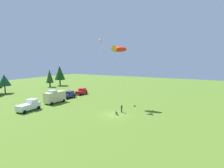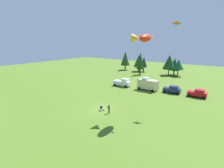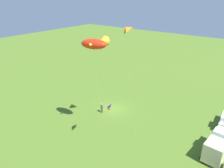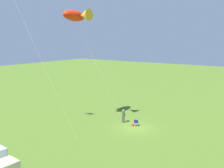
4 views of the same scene
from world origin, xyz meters
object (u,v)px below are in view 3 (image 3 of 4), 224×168
object	(u,v)px
folding_chair	(110,106)
kite_delta_orange	(125,30)
van_camper_beige	(219,145)
person_kite_flyer	(102,107)
backpack_on_grass	(109,109)
kite_large_fish	(96,43)

from	to	relation	value
folding_chair	kite_delta_orange	size ratio (longest dim) A/B	0.05
kite_delta_orange	van_camper_beige	bearing A→B (deg)	134.89
person_kite_flyer	backpack_on_grass	bearing A→B (deg)	-98.29
person_kite_flyer	folding_chair	size ratio (longest dim) A/B	2.12
folding_chair	kite_large_fish	xyz separation A→B (m)	(6.68, 3.04, 12.86)
van_camper_beige	kite_delta_orange	bearing A→B (deg)	139.27
person_kite_flyer	kite_delta_orange	distance (m)	19.73
backpack_on_grass	van_camper_beige	distance (m)	18.27
folding_chair	backpack_on_grass	distance (m)	0.60
van_camper_beige	kite_large_fish	bearing A→B (deg)	113.41
kite_large_fish	kite_delta_orange	distance (m)	7.94
person_kite_flyer	kite_large_fish	world-z (taller)	kite_large_fish
folding_chair	kite_large_fish	size ratio (longest dim) A/B	0.06
backpack_on_grass	folding_chair	bearing A→B (deg)	-156.31
backpack_on_grass	kite_large_fish	distance (m)	14.91
backpack_on_grass	kite_large_fish	bearing A→B (deg)	24.55
van_camper_beige	kite_large_fish	xyz separation A→B (m)	(5.29, -15.33, 11.70)
backpack_on_grass	kite_delta_orange	xyz separation A→B (m)	(9.60, 9.51, 15.98)
folding_chair	kite_delta_orange	world-z (taller)	kite_delta_orange
kite_delta_orange	folding_chair	bearing A→B (deg)	-135.95
person_kite_flyer	kite_delta_orange	bearing A→B (deg)	146.50
van_camper_beige	kite_delta_orange	distance (m)	18.93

